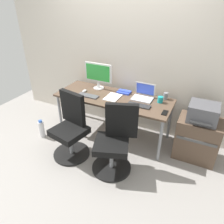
# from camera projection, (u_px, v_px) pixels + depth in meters

# --- Properties ---
(ground_plane) EXTENTS (5.28, 5.28, 0.00)m
(ground_plane) POSITION_uv_depth(u_px,v_px,m) (113.00, 134.00, 3.68)
(ground_plane) COLOR gray
(back_wall) EXTENTS (4.40, 0.04, 2.60)m
(back_wall) POSITION_uv_depth(u_px,v_px,m) (125.00, 53.00, 3.36)
(back_wall) COLOR silver
(back_wall) RESTS_ON ground
(desk) EXTENTS (1.83, 0.69, 0.70)m
(desk) POSITION_uv_depth(u_px,v_px,m) (113.00, 100.00, 3.36)
(desk) COLOR brown
(desk) RESTS_ON ground
(office_chair_left) EXTENTS (0.54, 0.54, 0.94)m
(office_chair_left) POSITION_uv_depth(u_px,v_px,m) (71.00, 128.00, 3.06)
(office_chair_left) COLOR black
(office_chair_left) RESTS_ON ground
(office_chair_right) EXTENTS (0.56, 0.56, 0.94)m
(office_chair_right) POSITION_uv_depth(u_px,v_px,m) (115.00, 142.00, 2.79)
(office_chair_right) COLOR black
(office_chair_right) RESTS_ON ground
(side_cabinet) EXTENTS (0.58, 0.42, 0.62)m
(side_cabinet) POSITION_uv_depth(u_px,v_px,m) (197.00, 139.00, 3.04)
(side_cabinet) COLOR brown
(side_cabinet) RESTS_ON ground
(printer) EXTENTS (0.38, 0.40, 0.24)m
(printer) POSITION_uv_depth(u_px,v_px,m) (203.00, 113.00, 2.82)
(printer) COLOR #515156
(printer) RESTS_ON side_cabinet
(water_bottle_on_floor) EXTENTS (0.09, 0.09, 0.31)m
(water_bottle_on_floor) POSITION_uv_depth(u_px,v_px,m) (42.00, 129.00, 3.55)
(water_bottle_on_floor) COLOR white
(water_bottle_on_floor) RESTS_ON ground
(desktop_monitor) EXTENTS (0.48, 0.18, 0.43)m
(desktop_monitor) POSITION_uv_depth(u_px,v_px,m) (98.00, 74.00, 3.51)
(desktop_monitor) COLOR silver
(desktop_monitor) RESTS_ON desk
(open_laptop) EXTENTS (0.31, 0.26, 0.23)m
(open_laptop) POSITION_uv_depth(u_px,v_px,m) (143.00, 95.00, 3.27)
(open_laptop) COLOR silver
(open_laptop) RESTS_ON desk
(keyboard_by_monitor) EXTENTS (0.34, 0.12, 0.02)m
(keyboard_by_monitor) POSITION_uv_depth(u_px,v_px,m) (88.00, 96.00, 3.35)
(keyboard_by_monitor) COLOR #515156
(keyboard_by_monitor) RESTS_ON desk
(keyboard_by_laptop) EXTENTS (0.34, 0.12, 0.02)m
(keyboard_by_laptop) POSITION_uv_depth(u_px,v_px,m) (139.00, 105.00, 3.06)
(keyboard_by_laptop) COLOR #2D2D2D
(keyboard_by_laptop) RESTS_ON desk
(mouse_by_monitor) EXTENTS (0.06, 0.10, 0.03)m
(mouse_by_monitor) POSITION_uv_depth(u_px,v_px,m) (80.00, 98.00, 3.27)
(mouse_by_monitor) COLOR #515156
(mouse_by_monitor) RESTS_ON desk
(mouse_by_laptop) EXTENTS (0.06, 0.10, 0.03)m
(mouse_by_laptop) POSITION_uv_depth(u_px,v_px,m) (85.00, 91.00, 3.49)
(mouse_by_laptop) COLOR silver
(mouse_by_laptop) RESTS_ON desk
(coffee_mug) EXTENTS (0.08, 0.08, 0.09)m
(coffee_mug) POSITION_uv_depth(u_px,v_px,m) (160.00, 100.00, 3.14)
(coffee_mug) COLOR teal
(coffee_mug) RESTS_ON desk
(pen_cup) EXTENTS (0.07, 0.07, 0.10)m
(pen_cup) POSITION_uv_depth(u_px,v_px,m) (166.00, 96.00, 3.24)
(pen_cup) COLOR slate
(pen_cup) RESTS_ON desk
(phone_near_monitor) EXTENTS (0.07, 0.14, 0.01)m
(phone_near_monitor) POSITION_uv_depth(u_px,v_px,m) (165.00, 113.00, 2.89)
(phone_near_monitor) COLOR black
(phone_near_monitor) RESTS_ON desk
(notebook) EXTENTS (0.21, 0.15, 0.03)m
(notebook) POSITION_uv_depth(u_px,v_px,m) (124.00, 92.00, 3.46)
(notebook) COLOR blue
(notebook) RESTS_ON desk
(paper_pile) EXTENTS (0.21, 0.30, 0.01)m
(paper_pile) POSITION_uv_depth(u_px,v_px,m) (113.00, 97.00, 3.30)
(paper_pile) COLOR white
(paper_pile) RESTS_ON desk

